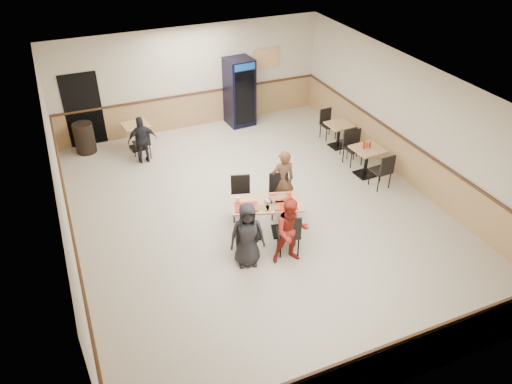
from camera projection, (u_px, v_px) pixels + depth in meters
name	position (u px, v px, depth m)	size (l,w,h in m)	color
ground	(259.00, 213.00, 11.43)	(10.00, 10.00, 0.00)	beige
room_shell	(281.00, 131.00, 13.66)	(10.00, 10.00, 10.00)	silver
main_table	(266.00, 213.00, 10.50)	(1.65, 1.16, 0.80)	black
main_chairs	(264.00, 214.00, 10.51)	(1.78, 2.06, 1.01)	black
diner_woman_left	(247.00, 235.00, 9.62)	(0.68, 0.44, 1.40)	black
diner_woman_right	(291.00, 231.00, 9.68)	(0.70, 0.55, 1.44)	maroon
diner_man_opposite	(283.00, 181.00, 11.18)	(0.55, 0.36, 1.50)	brown
lone_diner	(142.00, 140.00, 13.05)	(0.76, 0.32, 1.30)	black
tabletop_clutter	(269.00, 203.00, 10.29)	(1.35, 0.82, 0.12)	#AB1C0B
side_table_near	(367.00, 157.00, 12.56)	(0.76, 0.76, 0.77)	black
side_table_near_chair_south	(381.00, 170.00, 12.10)	(0.45, 0.45, 0.97)	black
side_table_near_chair_north	(354.00, 148.00, 13.04)	(0.45, 0.45, 0.97)	black
side_table_far	(339.00, 132.00, 13.87)	(0.70, 0.70, 0.70)	black
side_table_far_chair_south	(350.00, 141.00, 13.45)	(0.41, 0.41, 0.89)	black
side_table_far_chair_north	(329.00, 124.00, 14.31)	(0.41, 0.41, 0.89)	black
condiment_caddy	(366.00, 145.00, 12.40)	(0.23, 0.06, 0.20)	#B0260C
back_table	(137.00, 132.00, 13.78)	(0.75, 0.75, 0.73)	black
back_table_chair_lone	(141.00, 142.00, 13.34)	(0.43, 0.43, 0.93)	black
pepsi_cooler	(240.00, 92.00, 14.85)	(0.82, 0.82, 2.03)	black
trash_bin	(85.00, 138.00, 13.64)	(0.54, 0.54, 0.85)	black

